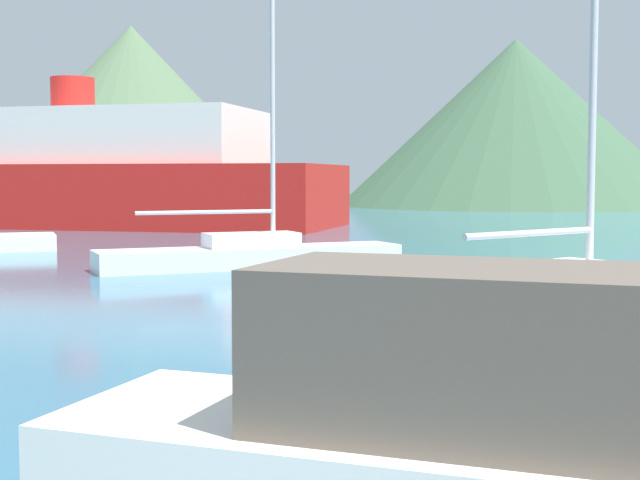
# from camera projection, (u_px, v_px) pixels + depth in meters

# --- Properties ---
(sailboat_inner) EXTENTS (7.71, 4.60, 7.25)m
(sailboat_inner) POSITION_uv_depth(u_px,v_px,m) (251.00, 253.00, 22.51)
(sailboat_inner) COLOR silver
(sailboat_inner) RESTS_ON ground_plane
(sailboat_middle) EXTENTS (6.18, 5.64, 10.72)m
(sailboat_middle) POSITION_uv_depth(u_px,v_px,m) (570.00, 297.00, 13.70)
(sailboat_middle) COLOR silver
(sailboat_middle) RESTS_ON ground_plane
(ferry_distant) EXTENTS (26.19, 13.34, 6.97)m
(ferry_distant) POSITION_uv_depth(u_px,v_px,m) (74.00, 175.00, 42.29)
(ferry_distant) COLOR red
(ferry_distant) RESTS_ON ground_plane
(hill_west) EXTENTS (32.48, 32.48, 17.07)m
(hill_west) POSITION_uv_depth(u_px,v_px,m) (132.00, 114.00, 87.24)
(hill_west) COLOR #4C6647
(hill_west) RESTS_ON ground_plane
(hill_central) EXTENTS (28.31, 28.31, 13.38)m
(hill_central) POSITION_uv_depth(u_px,v_px,m) (515.00, 123.00, 71.65)
(hill_central) COLOR #38563D
(hill_central) RESTS_ON ground_plane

